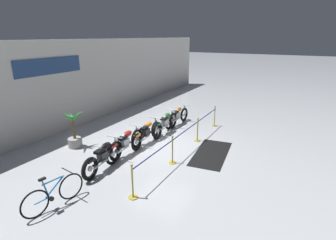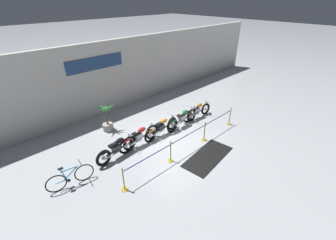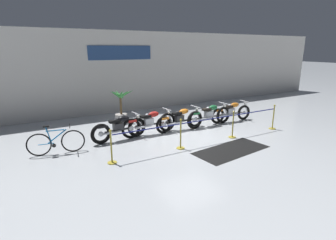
{
  "view_description": "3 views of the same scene",
  "coord_description": "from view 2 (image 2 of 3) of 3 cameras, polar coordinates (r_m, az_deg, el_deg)",
  "views": [
    {
      "loc": [
        -8.72,
        -5.0,
        4.37
      ],
      "look_at": [
        0.78,
        0.11,
        0.88
      ],
      "focal_mm": 28.0,
      "sensor_mm": 36.0,
      "label": 1
    },
    {
      "loc": [
        -6.61,
        -6.63,
        6.43
      ],
      "look_at": [
        0.64,
        0.93,
        0.53
      ],
      "focal_mm": 24.0,
      "sensor_mm": 36.0,
      "label": 2
    },
    {
      "loc": [
        -5.67,
        -8.22,
        3.31
      ],
      "look_at": [
        -0.56,
        0.84,
        0.46
      ],
      "focal_mm": 28.0,
      "sensor_mm": 36.0,
      "label": 3
    }
  ],
  "objects": [
    {
      "name": "ground_plane",
      "position": [
        11.36,
        0.93,
        -5.11
      ],
      "size": [
        120.0,
        120.0,
        0.0
      ],
      "primitive_type": "plane",
      "color": "#B2B7BC"
    },
    {
      "name": "back_wall",
      "position": [
        14.16,
        -14.0,
        10.71
      ],
      "size": [
        28.0,
        0.29,
        4.2
      ],
      "color": "silver",
      "rests_on": "ground"
    },
    {
      "name": "motorcycle_black_0",
      "position": [
        10.24,
        -12.77,
        -7.08
      ],
      "size": [
        2.2,
        0.62,
        0.96
      ],
      "color": "black",
      "rests_on": "ground"
    },
    {
      "name": "motorcycle_red_1",
      "position": [
        10.79,
        -7.27,
        -4.28
      ],
      "size": [
        2.41,
        0.62,
        0.97
      ],
      "color": "black",
      "rests_on": "ground"
    },
    {
      "name": "motorcycle_orange_2",
      "position": [
        11.49,
        -1.64,
        -1.89
      ],
      "size": [
        2.35,
        0.62,
        0.93
      ],
      "color": "black",
      "rests_on": "ground"
    },
    {
      "name": "motorcycle_green_3",
      "position": [
        12.29,
        3.71,
        0.35
      ],
      "size": [
        2.41,
        0.62,
        0.97
      ],
      "color": "black",
      "rests_on": "ground"
    },
    {
      "name": "motorcycle_orange_4",
      "position": [
        13.22,
        7.39,
        2.29
      ],
      "size": [
        2.24,
        0.62,
        0.94
      ],
      "color": "black",
      "rests_on": "ground"
    },
    {
      "name": "bicycle",
      "position": [
        9.46,
        -23.55,
        -13.26
      ],
      "size": [
        1.76,
        0.48,
        0.98
      ],
      "color": "black",
      "rests_on": "ground"
    },
    {
      "name": "potted_palm_left_of_row",
      "position": [
        12.23,
        -15.23,
        0.33
      ],
      "size": [
        1.22,
        0.82,
        1.6
      ],
      "color": "gray",
      "rests_on": "ground"
    },
    {
      "name": "stanchion_far_left",
      "position": [
        9.55,
        0.0,
        -7.53
      ],
      "size": [
        7.12,
        0.28,
        1.05
      ],
      "color": "gold",
      "rests_on": "ground"
    },
    {
      "name": "stanchion_mid_left",
      "position": [
        9.84,
        0.66,
        -8.72
      ],
      "size": [
        0.28,
        0.28,
        1.05
      ],
      "color": "gold",
      "rests_on": "ground"
    },
    {
      "name": "stanchion_mid_right",
      "position": [
        11.31,
        9.2,
        -3.53
      ],
      "size": [
        0.28,
        0.28,
        1.05
      ],
      "color": "gold",
      "rests_on": "ground"
    },
    {
      "name": "stanchion_far_right",
      "position": [
        12.97,
        15.37,
        0.32
      ],
      "size": [
        0.28,
        0.28,
        1.05
      ],
      "color": "gold",
      "rests_on": "ground"
    },
    {
      "name": "floor_banner",
      "position": [
        10.44,
        10.1,
        -9.17
      ],
      "size": [
        2.8,
        1.49,
        0.01
      ],
      "primitive_type": "cube",
      "rotation": [
        0.0,
        0.0,
        0.12
      ],
      "color": "black",
      "rests_on": "ground"
    }
  ]
}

